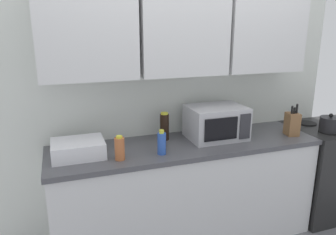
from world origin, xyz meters
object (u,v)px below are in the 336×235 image
object	(u,v)px
microwave	(216,122)
bottle_soy_dark	(164,126)
stove_range	(325,169)
knife_block	(292,124)
bottle_green_oil	(246,123)
bottle_spice_jar	(120,148)
bottle_blue_cleaner	(162,143)
dish_rack	(78,149)
kettle	(330,124)

from	to	relation	value
microwave	bottle_soy_dark	bearing A→B (deg)	166.79
stove_range	microwave	world-z (taller)	microwave
stove_range	knife_block	bearing A→B (deg)	-170.89
bottle_soy_dark	bottle_green_oil	world-z (taller)	bottle_soy_dark
bottle_green_oil	bottle_spice_jar	bearing A→B (deg)	-168.48
stove_range	bottle_soy_dark	world-z (taller)	bottle_soy_dark
bottle_spice_jar	knife_block	bearing A→B (deg)	2.05
bottle_soy_dark	bottle_spice_jar	xyz separation A→B (m)	(-0.44, -0.30, -0.03)
bottle_blue_cleaner	dish_rack	bearing A→B (deg)	165.18
bottle_green_oil	bottle_soy_dark	bearing A→B (deg)	175.71
bottle_blue_cleaner	bottle_spice_jar	xyz separation A→B (m)	(-0.32, -0.00, -0.00)
kettle	bottle_spice_jar	size ratio (longest dim) A/B	0.99
kettle	dish_rack	size ratio (longest dim) A/B	0.47
knife_block	bottle_green_oil	distance (m)	0.39
microwave	bottle_soy_dark	xyz separation A→B (m)	(-0.43, 0.10, -0.02)
stove_range	dish_rack	xyz separation A→B (m)	(-2.37, 0.02, 0.51)
microwave	dish_rack	world-z (taller)	microwave
bottle_blue_cleaner	bottle_soy_dark	size ratio (longest dim) A/B	0.80
stove_range	bottle_soy_dark	distance (m)	1.75
knife_block	bottle_soy_dark	distance (m)	1.13
microwave	bottle_spice_jar	distance (m)	0.90
stove_range	kettle	size ratio (longest dim) A/B	5.06
bottle_blue_cleaner	bottle_green_oil	world-z (taller)	same
microwave	bottle_spice_jar	bearing A→B (deg)	-167.03
bottle_green_oil	kettle	bearing A→B (deg)	-18.66
microwave	bottle_blue_cleaner	bearing A→B (deg)	-160.41
kettle	bottle_soy_dark	size ratio (longest dim) A/B	0.75
microwave	knife_block	xyz separation A→B (m)	(0.67, -0.15, -0.04)
stove_range	dish_rack	distance (m)	2.43
microwave	bottle_soy_dark	distance (m)	0.44
stove_range	microwave	bearing A→B (deg)	177.26
dish_rack	bottle_soy_dark	size ratio (longest dim) A/B	1.59
knife_block	bottle_spice_jar	xyz separation A→B (m)	(-1.55, -0.06, -0.02)
microwave	kettle	bearing A→B (deg)	-10.71
knife_block	bottle_green_oil	bearing A→B (deg)	151.12
stove_range	bottle_green_oil	size ratio (longest dim) A/B	4.79
bottle_blue_cleaner	microwave	bearing A→B (deg)	19.59
dish_rack	bottle_green_oil	bearing A→B (deg)	3.19
microwave	bottle_blue_cleaner	distance (m)	0.59
bottle_soy_dark	dish_rack	bearing A→B (deg)	-169.02
stove_range	bottle_soy_dark	bearing A→B (deg)	174.47
bottle_spice_jar	bottle_green_oil	bearing A→B (deg)	11.52
dish_rack	bottle_spice_jar	xyz separation A→B (m)	(0.28, -0.16, 0.03)
dish_rack	bottle_green_oil	distance (m)	1.49
stove_range	bottle_spice_jar	xyz separation A→B (m)	(-2.09, -0.14, 0.53)
bottle_blue_cleaner	bottle_soy_dark	world-z (taller)	bottle_soy_dark
bottle_soy_dark	bottle_green_oil	xyz separation A→B (m)	(0.76, -0.06, -0.03)
kettle	knife_block	world-z (taller)	knife_block
stove_range	bottle_soy_dark	xyz separation A→B (m)	(-1.65, 0.16, 0.57)
knife_block	bottle_blue_cleaner	bearing A→B (deg)	-177.60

